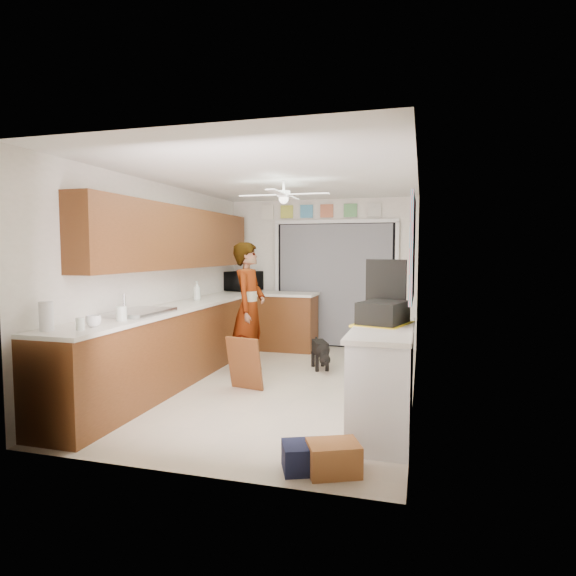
# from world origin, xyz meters

# --- Properties ---
(floor) EXTENTS (5.00, 5.00, 0.00)m
(floor) POSITION_xyz_m (0.00, 0.00, 0.00)
(floor) COLOR #C1B39B
(floor) RESTS_ON ground
(ceiling) EXTENTS (5.00, 5.00, 0.00)m
(ceiling) POSITION_xyz_m (0.00, 0.00, 2.50)
(ceiling) COLOR white
(ceiling) RESTS_ON ground
(wall_back) EXTENTS (3.20, 0.00, 3.20)m
(wall_back) POSITION_xyz_m (0.00, 2.50, 1.25)
(wall_back) COLOR white
(wall_back) RESTS_ON ground
(wall_front) EXTENTS (3.20, 0.00, 3.20)m
(wall_front) POSITION_xyz_m (0.00, -2.50, 1.25)
(wall_front) COLOR white
(wall_front) RESTS_ON ground
(wall_left) EXTENTS (0.00, 5.00, 5.00)m
(wall_left) POSITION_xyz_m (-1.60, 0.00, 1.25)
(wall_left) COLOR white
(wall_left) RESTS_ON ground
(wall_right) EXTENTS (0.00, 5.00, 5.00)m
(wall_right) POSITION_xyz_m (1.60, 0.00, 1.25)
(wall_right) COLOR white
(wall_right) RESTS_ON ground
(left_base_cabinets) EXTENTS (0.60, 4.80, 0.90)m
(left_base_cabinets) POSITION_xyz_m (-1.30, 0.00, 0.45)
(left_base_cabinets) COLOR brown
(left_base_cabinets) RESTS_ON floor
(left_countertop) EXTENTS (0.62, 4.80, 0.04)m
(left_countertop) POSITION_xyz_m (-1.29, 0.00, 0.92)
(left_countertop) COLOR white
(left_countertop) RESTS_ON left_base_cabinets
(upper_cabinets) EXTENTS (0.32, 4.00, 0.80)m
(upper_cabinets) POSITION_xyz_m (-1.44, 0.20, 1.80)
(upper_cabinets) COLOR brown
(upper_cabinets) RESTS_ON wall_left
(sink_basin) EXTENTS (0.50, 0.76, 0.06)m
(sink_basin) POSITION_xyz_m (-1.29, -1.00, 0.95)
(sink_basin) COLOR silver
(sink_basin) RESTS_ON left_countertop
(faucet) EXTENTS (0.03, 0.03, 0.22)m
(faucet) POSITION_xyz_m (-1.48, -1.00, 1.05)
(faucet) COLOR silver
(faucet) RESTS_ON left_countertop
(peninsula_base) EXTENTS (1.00, 0.60, 0.90)m
(peninsula_base) POSITION_xyz_m (-0.50, 2.00, 0.45)
(peninsula_base) COLOR brown
(peninsula_base) RESTS_ON floor
(peninsula_top) EXTENTS (1.04, 0.64, 0.04)m
(peninsula_top) POSITION_xyz_m (-0.50, 2.00, 0.92)
(peninsula_top) COLOR white
(peninsula_top) RESTS_ON peninsula_base
(back_opening_recess) EXTENTS (2.00, 0.06, 2.10)m
(back_opening_recess) POSITION_xyz_m (0.25, 2.47, 1.05)
(back_opening_recess) COLOR black
(back_opening_recess) RESTS_ON wall_back
(curtain_panel) EXTENTS (1.90, 0.03, 2.05)m
(curtain_panel) POSITION_xyz_m (0.25, 2.43, 1.05)
(curtain_panel) COLOR gray
(curtain_panel) RESTS_ON wall_back
(door_trim_left) EXTENTS (0.06, 0.04, 2.10)m
(door_trim_left) POSITION_xyz_m (-0.77, 2.44, 1.05)
(door_trim_left) COLOR white
(door_trim_left) RESTS_ON wall_back
(door_trim_right) EXTENTS (0.06, 0.04, 2.10)m
(door_trim_right) POSITION_xyz_m (1.27, 2.44, 1.05)
(door_trim_right) COLOR white
(door_trim_right) RESTS_ON wall_back
(door_trim_head) EXTENTS (2.10, 0.04, 0.06)m
(door_trim_head) POSITION_xyz_m (0.25, 2.44, 2.12)
(door_trim_head) COLOR white
(door_trim_head) RESTS_ON wall_back
(header_frame_0) EXTENTS (0.22, 0.02, 0.22)m
(header_frame_0) POSITION_xyz_m (-0.60, 2.47, 2.30)
(header_frame_0) COLOR #C9D246
(header_frame_0) RESTS_ON wall_back
(header_frame_1) EXTENTS (0.22, 0.02, 0.22)m
(header_frame_1) POSITION_xyz_m (-0.25, 2.47, 2.30)
(header_frame_1) COLOR #4A99C5
(header_frame_1) RESTS_ON wall_back
(header_frame_2) EXTENTS (0.22, 0.02, 0.22)m
(header_frame_2) POSITION_xyz_m (0.10, 2.47, 2.30)
(header_frame_2) COLOR #CA6E4B
(header_frame_2) RESTS_ON wall_back
(header_frame_3) EXTENTS (0.22, 0.02, 0.22)m
(header_frame_3) POSITION_xyz_m (0.50, 2.47, 2.30)
(header_frame_3) COLOR #60A864
(header_frame_3) RESTS_ON wall_back
(header_frame_4) EXTENTS (0.22, 0.02, 0.22)m
(header_frame_4) POSITION_xyz_m (0.90, 2.47, 2.30)
(header_frame_4) COLOR beige
(header_frame_4) RESTS_ON wall_back
(route66_sign) EXTENTS (0.22, 0.02, 0.26)m
(route66_sign) POSITION_xyz_m (-0.95, 2.47, 2.30)
(route66_sign) COLOR silver
(route66_sign) RESTS_ON wall_back
(right_counter_base) EXTENTS (0.50, 1.40, 0.90)m
(right_counter_base) POSITION_xyz_m (1.35, -1.20, 0.45)
(right_counter_base) COLOR white
(right_counter_base) RESTS_ON floor
(right_counter_top) EXTENTS (0.54, 1.44, 0.04)m
(right_counter_top) POSITION_xyz_m (1.34, -1.20, 0.92)
(right_counter_top) COLOR white
(right_counter_top) RESTS_ON right_counter_base
(abstract_painting) EXTENTS (0.03, 1.15, 0.95)m
(abstract_painting) POSITION_xyz_m (1.58, -1.00, 1.65)
(abstract_painting) COLOR #F85B79
(abstract_painting) RESTS_ON wall_right
(ceiling_fan) EXTENTS (1.14, 1.14, 0.24)m
(ceiling_fan) POSITION_xyz_m (0.00, 0.20, 2.32)
(ceiling_fan) COLOR white
(ceiling_fan) RESTS_ON ceiling
(microwave) EXTENTS (0.58, 0.70, 0.33)m
(microwave) POSITION_xyz_m (-1.32, 2.25, 1.11)
(microwave) COLOR black
(microwave) RESTS_ON left_countertop
(soap_bottle) EXTENTS (0.14, 0.14, 0.27)m
(soap_bottle) POSITION_xyz_m (-1.34, 0.49, 1.08)
(soap_bottle) COLOR silver
(soap_bottle) RESTS_ON left_countertop
(cup) EXTENTS (0.16, 0.16, 0.11)m
(cup) POSITION_xyz_m (-1.20, -1.89, 0.99)
(cup) COLOR white
(cup) RESTS_ON left_countertop
(jar_a) EXTENTS (0.12, 0.12, 0.15)m
(jar_a) POSITION_xyz_m (-1.19, -1.47, 1.01)
(jar_a) COLOR silver
(jar_a) RESTS_ON left_countertop
(jar_b) EXTENTS (0.07, 0.07, 0.11)m
(jar_b) POSITION_xyz_m (-1.20, -2.05, 0.99)
(jar_b) COLOR silver
(jar_b) RESTS_ON left_countertop
(paper_towel_roll) EXTENTS (0.14, 0.14, 0.25)m
(paper_towel_roll) POSITION_xyz_m (-1.45, -2.17, 1.07)
(paper_towel_roll) COLOR white
(paper_towel_roll) RESTS_ON left_countertop
(suitcase) EXTENTS (0.50, 0.58, 0.21)m
(suitcase) POSITION_xyz_m (1.32, -0.97, 1.05)
(suitcase) COLOR black
(suitcase) RESTS_ON right_counter_top
(suitcase_rim) EXTENTS (0.59, 0.68, 0.02)m
(suitcase_rim) POSITION_xyz_m (1.32, -0.97, 0.94)
(suitcase_rim) COLOR yellow
(suitcase_rim) RESTS_ON suitcase
(suitcase_lid) EXTENTS (0.41, 0.15, 0.50)m
(suitcase_lid) POSITION_xyz_m (1.32, -0.68, 1.30)
(suitcase_lid) COLOR black
(suitcase_lid) RESTS_ON suitcase
(cardboard_box) EXTENTS (0.45, 0.41, 0.23)m
(cardboard_box) POSITION_xyz_m (1.07, -2.20, 0.12)
(cardboard_box) COLOR #A96035
(cardboard_box) RESTS_ON floor
(navy_crate) EXTENTS (0.41, 0.38, 0.20)m
(navy_crate) POSITION_xyz_m (0.86, -2.20, 0.10)
(navy_crate) COLOR #151934
(navy_crate) RESTS_ON floor
(cabinet_door_panel) EXTENTS (0.45, 0.24, 0.63)m
(cabinet_door_panel) POSITION_xyz_m (-0.31, -0.39, 0.32)
(cabinet_door_panel) COLOR brown
(cabinet_door_panel) RESTS_ON floor
(man) EXTENTS (0.42, 0.64, 1.74)m
(man) POSITION_xyz_m (-0.54, 0.41, 0.87)
(man) COLOR white
(man) RESTS_ON floor
(dog) EXTENTS (0.44, 0.60, 0.44)m
(dog) POSITION_xyz_m (0.33, 0.85, 0.22)
(dog) COLOR black
(dog) RESTS_ON floor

